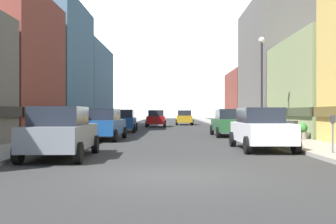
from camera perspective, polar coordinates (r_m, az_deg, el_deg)
ground_plane at (r=10.01m, az=0.33°, el=-9.20°), size 400.00×400.00×0.00m
sidewalk_left at (r=45.34m, az=-7.48°, el=-1.90°), size 2.50×100.00×0.15m
sidewalk_right at (r=45.33m, az=8.37°, el=-1.90°), size 2.50×100.00×0.15m
storefront_left_2 at (r=35.92m, az=-19.40°, el=5.76°), size 9.55×9.91×10.73m
storefront_left_3 at (r=46.61m, az=-13.31°, el=3.44°), size 7.43×12.82×9.07m
storefront_right_2 at (r=40.19m, az=18.13°, el=6.03°), size 9.59×13.14×11.97m
storefront_right_3 at (r=51.78m, az=12.69°, el=1.83°), size 7.25×10.72×6.70m
car_left_0 at (r=14.26m, az=-15.09°, el=-2.80°), size 2.20×4.46×1.78m
car_left_1 at (r=22.82m, az=-9.19°, el=-1.73°), size 2.20×4.46×1.78m
car_left_2 at (r=31.88m, az=-6.41°, el=-1.23°), size 2.21×4.47×1.78m
car_right_0 at (r=17.21m, az=13.15°, el=-2.31°), size 2.13×4.43×1.78m
car_right_1 at (r=26.26m, az=8.74°, el=-1.50°), size 2.12×4.43×1.78m
car_driving_0 at (r=42.51m, az=-1.72°, el=-0.91°), size 2.06×4.40×1.78m
car_driving_1 at (r=48.54m, az=2.33°, el=-0.79°), size 2.06×4.40×1.78m
parking_meter_near at (r=15.26m, az=22.52°, el=-2.19°), size 0.14×0.10×1.33m
trash_bin_right at (r=21.80m, az=17.35°, el=-2.49°), size 0.59×0.59×0.98m
potted_plant_0 at (r=22.35m, az=18.68°, el=-2.60°), size 0.54×0.54×0.87m
potted_plant_1 at (r=23.01m, az=-17.32°, el=-2.32°), size 0.60×0.60×0.90m
pedestrian_0 at (r=32.69m, az=11.45°, el=-1.21°), size 0.36×0.36×1.62m
streetlamp_right at (r=24.15m, az=13.28°, el=5.69°), size 0.36×0.36×5.86m
mountain_backdrop at (r=276.07m, az=-0.46°, el=12.16°), size 338.32×338.32×119.18m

